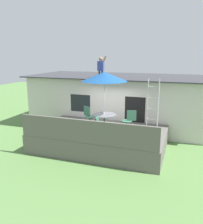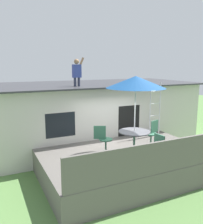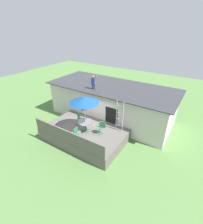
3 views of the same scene
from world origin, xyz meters
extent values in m
plane|color=#567F42|center=(0.00, 0.00, 0.00)|extent=(40.00, 40.00, 0.00)
cube|color=beige|center=(0.00, 3.60, 1.40)|extent=(10.00, 4.00, 2.80)
cube|color=#38383D|center=(0.00, 3.60, 2.83)|extent=(10.50, 4.50, 0.06)
cube|color=black|center=(-1.74, 1.61, 1.55)|extent=(1.10, 0.03, 0.90)
cube|color=black|center=(1.15, 1.61, 1.05)|extent=(1.00, 0.03, 2.00)
cube|color=#605B56|center=(0.00, 0.00, 0.40)|extent=(5.58, 3.80, 0.80)
cube|color=#605B56|center=(0.00, -1.85, 1.25)|extent=(5.48, 0.08, 0.90)
cylinder|color=#33664C|center=(0.21, -0.24, 0.82)|extent=(0.48, 0.48, 0.03)
cylinder|color=#33664C|center=(0.21, -0.24, 1.17)|extent=(0.07, 0.07, 0.71)
cylinder|color=#4C4C51|center=(0.21, -0.24, 1.53)|extent=(1.04, 1.04, 0.03)
cylinder|color=silver|center=(0.21, -0.24, 2.00)|extent=(0.04, 0.04, 2.40)
cone|color=#194C8C|center=(0.21, -0.24, 3.15)|extent=(1.90, 1.90, 0.38)
cylinder|color=silver|center=(1.82, 1.09, 1.90)|extent=(0.04, 0.04, 2.20)
cylinder|color=silver|center=(2.30, 1.09, 1.90)|extent=(0.04, 0.04, 2.20)
cylinder|color=silver|center=(2.06, 1.09, 1.15)|extent=(0.48, 0.03, 0.03)
cylinder|color=silver|center=(2.06, 1.09, 1.65)|extent=(0.48, 0.03, 0.03)
cylinder|color=silver|center=(2.06, 1.09, 2.15)|extent=(0.48, 0.03, 0.03)
cylinder|color=silver|center=(2.06, 1.09, 2.65)|extent=(0.48, 0.03, 0.03)
cylinder|color=#33384C|center=(-0.92, 2.27, 3.03)|extent=(0.10, 0.10, 0.34)
cylinder|color=#33384C|center=(-0.76, 2.27, 3.03)|extent=(0.10, 0.10, 0.34)
cube|color=#384799|center=(-0.84, 2.27, 3.45)|extent=(0.32, 0.20, 0.50)
sphere|color=#997051|center=(-0.84, 2.27, 3.81)|extent=(0.20, 0.20, 0.20)
cylinder|color=#997051|center=(-0.66, 2.27, 3.75)|extent=(0.26, 0.08, 0.44)
cylinder|color=#33664C|center=(-0.63, 0.18, 0.81)|extent=(0.40, 0.40, 0.02)
cylinder|color=#33664C|center=(-0.63, 0.18, 1.03)|extent=(0.06, 0.06, 0.44)
cylinder|color=#33664C|center=(-0.63, 0.18, 1.26)|extent=(0.44, 0.44, 0.04)
cube|color=#33664C|center=(-0.81, 0.27, 1.50)|extent=(0.38, 0.21, 0.44)
cylinder|color=#33664C|center=(1.12, 0.06, 0.81)|extent=(0.40, 0.40, 0.02)
cylinder|color=#33664C|center=(1.12, 0.06, 1.03)|extent=(0.06, 0.06, 0.44)
cylinder|color=#33664C|center=(1.12, 0.06, 1.26)|extent=(0.44, 0.44, 0.04)
cube|color=#33664C|center=(1.31, 0.13, 1.50)|extent=(0.39, 0.16, 0.44)
cylinder|color=#33664C|center=(0.29, -1.19, 0.81)|extent=(0.40, 0.40, 0.02)
cylinder|color=#33664C|center=(0.29, -1.19, 1.03)|extent=(0.06, 0.06, 0.44)
cylinder|color=#33664C|center=(0.29, -1.19, 1.26)|extent=(0.44, 0.44, 0.04)
cube|color=#33664C|center=(0.31, -1.39, 1.50)|extent=(0.07, 0.40, 0.44)
camera|label=1|loc=(3.39, -9.64, 4.06)|focal=38.53mm
camera|label=2|loc=(-4.10, -6.72, 3.68)|focal=39.08mm
camera|label=3|loc=(6.17, -7.59, 7.38)|focal=26.60mm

